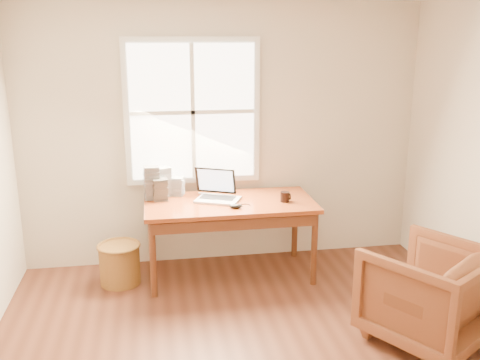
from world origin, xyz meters
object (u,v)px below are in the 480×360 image
Objects in this scene: desk at (230,203)px; wicker_stool at (120,264)px; laptop at (218,185)px; coffee_mug at (285,197)px; cd_stack_a at (163,182)px; armchair at (428,294)px.

desk is 1.18m from wicker_stool.
wicker_stool is at bearing -152.60° from laptop.
desk is 3.76× the size of laptop.
coffee_mug is (1.56, -0.08, 0.61)m from wicker_stool.
wicker_stool is 0.88m from cd_stack_a.
laptop is at bearing 160.20° from desk.
cd_stack_a is at bearing 178.37° from laptop.
cd_stack_a is (-1.93, 1.67, 0.51)m from armchair.
cd_stack_a is at bearing -73.25° from armchair.
cd_stack_a reaches higher than coffee_mug.
wicker_stool is 3.95× the size of coffee_mug.
desk reaches higher than wicker_stool.
laptop is at bearing 174.27° from coffee_mug.
armchair is 2.74m from wicker_stool.
armchair is 2.60m from cd_stack_a.
armchair is at bearing -52.07° from coffee_mug.
wicker_stool is 1.30× the size of cd_stack_a.
coffee_mug is at bearing -90.61° from armchair.
cd_stack_a reaches higher than desk.
wicker_stool is at bearing -145.58° from cd_stack_a.
laptop is (-0.11, 0.04, 0.17)m from desk.
desk is 0.21m from laptop.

